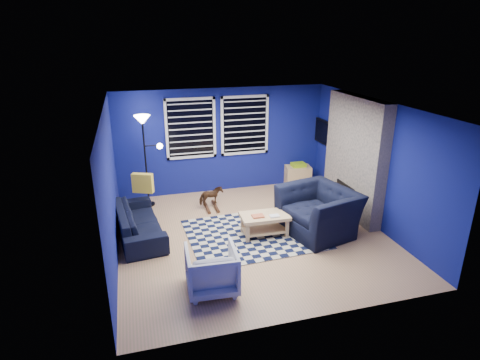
% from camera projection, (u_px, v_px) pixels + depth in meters
% --- Properties ---
extents(floor, '(5.00, 5.00, 0.00)m').
position_uv_depth(floor, '(252.00, 235.00, 7.75)').
color(floor, tan).
rests_on(floor, ground).
extents(ceiling, '(5.00, 5.00, 0.00)m').
position_uv_depth(ceiling, '(254.00, 106.00, 6.88)').
color(ceiling, white).
rests_on(ceiling, wall_back).
extents(wall_back, '(5.00, 0.00, 5.00)m').
position_uv_depth(wall_back, '(222.00, 141.00, 9.58)').
color(wall_back, navy).
rests_on(wall_back, floor).
extents(wall_left, '(0.00, 5.00, 5.00)m').
position_uv_depth(wall_left, '(110.00, 188.00, 6.69)').
color(wall_left, navy).
rests_on(wall_left, floor).
extents(wall_right, '(0.00, 5.00, 5.00)m').
position_uv_depth(wall_right, '(374.00, 163.00, 7.94)').
color(wall_right, navy).
rests_on(wall_right, floor).
extents(fireplace, '(0.65, 2.00, 2.50)m').
position_uv_depth(fireplace, '(354.00, 159.00, 8.38)').
color(fireplace, gray).
rests_on(fireplace, floor).
extents(window_left, '(1.17, 0.06, 1.42)m').
position_uv_depth(window_left, '(191.00, 129.00, 9.23)').
color(window_left, black).
rests_on(window_left, wall_back).
extents(window_right, '(1.17, 0.06, 1.42)m').
position_uv_depth(window_right, '(245.00, 125.00, 9.56)').
color(window_right, black).
rests_on(window_right, wall_back).
extents(tv, '(0.07, 1.00, 0.58)m').
position_uv_depth(tv, '(325.00, 133.00, 9.68)').
color(tv, black).
rests_on(tv, wall_right).
extents(rug, '(2.59, 2.11, 0.02)m').
position_uv_depth(rug, '(253.00, 234.00, 7.79)').
color(rug, black).
rests_on(rug, floor).
extents(sofa, '(2.02, 0.97, 0.57)m').
position_uv_depth(sofa, '(139.00, 222.00, 7.66)').
color(sofa, black).
rests_on(sofa, floor).
extents(armchair_big, '(1.62, 1.50, 0.88)m').
position_uv_depth(armchair_big, '(318.00, 211.00, 7.73)').
color(armchair_big, black).
rests_on(armchair_big, floor).
extents(armchair_bent, '(0.79, 0.81, 0.70)m').
position_uv_depth(armchair_bent, '(212.00, 270.00, 6.00)').
color(armchair_bent, gray).
rests_on(armchair_bent, floor).
extents(rocking_horse, '(0.34, 0.55, 0.43)m').
position_uv_depth(rocking_horse, '(211.00, 196.00, 8.84)').
color(rocking_horse, '#482717').
rests_on(rocking_horse, floor).
extents(coffee_table, '(0.93, 0.56, 0.46)m').
position_uv_depth(coffee_table, '(265.00, 221.00, 7.64)').
color(coffee_table, '#DEB57C').
rests_on(coffee_table, rug).
extents(cabinet, '(0.68, 0.50, 0.61)m').
position_uv_depth(cabinet, '(298.00, 176.00, 10.16)').
color(cabinet, '#DEB57C').
rests_on(cabinet, floor).
extents(floor_lamp, '(0.56, 0.34, 2.05)m').
position_uv_depth(floor_lamp, '(144.00, 133.00, 8.54)').
color(floor_lamp, black).
rests_on(floor_lamp, floor).
extents(throw_pillow, '(0.44, 0.29, 0.41)m').
position_uv_depth(throw_pillow, '(143.00, 183.00, 8.25)').
color(throw_pillow, yellow).
rests_on(throw_pillow, sofa).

